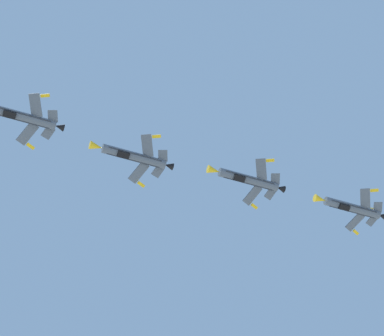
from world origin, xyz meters
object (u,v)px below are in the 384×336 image
(fighter_jet_left_wing, at_px, (20,116))
(fighter_jet_right_wing, at_px, (133,156))
(fighter_jet_right_outer, at_px, (351,208))
(fighter_jet_left_outer, at_px, (247,179))

(fighter_jet_left_wing, height_order, fighter_jet_right_wing, fighter_jet_left_wing)
(fighter_jet_left_wing, distance_m, fighter_jet_right_wing, 21.32)
(fighter_jet_right_wing, relative_size, fighter_jet_right_outer, 1.00)
(fighter_jet_right_wing, distance_m, fighter_jet_right_outer, 45.18)
(fighter_jet_right_wing, bearing_deg, fighter_jet_right_outer, -90.67)
(fighter_jet_left_wing, bearing_deg, fighter_jet_right_wing, -84.99)
(fighter_jet_right_wing, xyz_separation_m, fighter_jet_left_outer, (19.03, 12.32, 1.25))
(fighter_jet_left_outer, relative_size, fighter_jet_right_outer, 1.00)
(fighter_jet_left_outer, bearing_deg, fighter_jet_left_wing, 91.66)
(fighter_jet_left_wing, bearing_deg, fighter_jet_right_outer, -88.85)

